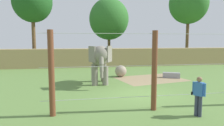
# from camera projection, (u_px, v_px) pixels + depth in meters

# --- Properties ---
(ground_plane) EXTENTS (120.00, 120.00, 0.00)m
(ground_plane) POSITION_uv_depth(u_px,v_px,m) (140.00, 95.00, 12.13)
(ground_plane) COLOR #5B7F3D
(dirt_patch) EXTENTS (5.88, 4.91, 0.01)m
(dirt_patch) POSITION_uv_depth(u_px,v_px,m) (150.00, 79.00, 17.00)
(dirt_patch) COLOR #937F5B
(dirt_patch) RESTS_ON ground
(embankment_wall) EXTENTS (36.00, 1.80, 2.15)m
(embankment_wall) POSITION_uv_depth(u_px,v_px,m) (107.00, 57.00, 25.20)
(embankment_wall) COLOR tan
(embankment_wall) RESTS_ON ground
(elephant) EXTENTS (1.59, 3.78, 2.80)m
(elephant) POSITION_uv_depth(u_px,v_px,m) (100.00, 59.00, 14.85)
(elephant) COLOR gray
(elephant) RESTS_ON ground
(enrichment_ball) EXTENTS (1.00, 1.00, 1.00)m
(enrichment_ball) POSITION_uv_depth(u_px,v_px,m) (121.00, 71.00, 18.00)
(enrichment_ball) COLOR gray
(enrichment_ball) RESTS_ON ground
(cable_fence) EXTENTS (10.33, 0.25, 3.58)m
(cable_fence) POSITION_uv_depth(u_px,v_px,m) (157.00, 71.00, 9.30)
(cable_fence) COLOR brown
(cable_fence) RESTS_ON ground
(zookeeper) EXTENTS (0.42, 0.53, 1.67)m
(zookeeper) POSITION_uv_depth(u_px,v_px,m) (199.00, 95.00, 8.57)
(zookeeper) COLOR #33384C
(zookeeper) RESTS_ON ground
(feed_trough) EXTENTS (1.48, 1.04, 0.44)m
(feed_trough) POSITION_uv_depth(u_px,v_px,m) (171.00, 75.00, 17.51)
(feed_trough) COLOR gray
(feed_trough) RESTS_ON ground
(tree_far_left) EXTENTS (4.71, 4.71, 10.24)m
(tree_far_left) POSITION_uv_depth(u_px,v_px,m) (32.00, 2.00, 24.99)
(tree_far_left) COLOR brown
(tree_far_left) RESTS_ON ground
(tree_left_of_centre) EXTENTS (5.56, 5.56, 11.37)m
(tree_left_of_centre) POSITION_uv_depth(u_px,v_px,m) (189.00, 4.00, 30.11)
(tree_left_of_centre) COLOR brown
(tree_left_of_centre) RESTS_ON ground
(tree_behind_wall) EXTENTS (6.13, 6.13, 9.66)m
(tree_behind_wall) POSITION_uv_depth(u_px,v_px,m) (109.00, 19.00, 32.42)
(tree_behind_wall) COLOR brown
(tree_behind_wall) RESTS_ON ground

